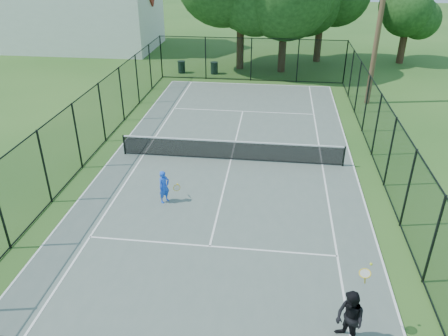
# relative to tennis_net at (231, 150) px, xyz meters

# --- Properties ---
(ground) EXTENTS (120.00, 120.00, 0.00)m
(ground) POSITION_rel_tennis_net_xyz_m (0.00, 0.00, -0.58)
(ground) COLOR #244F1B
(tennis_court) EXTENTS (11.00, 24.00, 0.06)m
(tennis_court) POSITION_rel_tennis_net_xyz_m (0.00, 0.00, -0.55)
(tennis_court) COLOR #57665D
(tennis_court) RESTS_ON ground
(tennis_net) EXTENTS (10.08, 0.08, 0.95)m
(tennis_net) POSITION_rel_tennis_net_xyz_m (0.00, 0.00, 0.00)
(tennis_net) COLOR black
(tennis_net) RESTS_ON tennis_court
(fence) EXTENTS (13.10, 26.10, 3.00)m
(fence) POSITION_rel_tennis_net_xyz_m (0.00, 0.00, 0.92)
(fence) COLOR black
(fence) RESTS_ON ground
(tree_far_right) EXTENTS (4.56, 4.56, 6.03)m
(tree_far_right) POSITION_rel_tennis_net_xyz_m (11.79, 19.53, 3.15)
(tree_far_right) COLOR #332114
(tree_far_right) RESTS_ON ground
(trash_bin_left) EXTENTS (0.58, 0.58, 0.89)m
(trash_bin_left) POSITION_rel_tennis_net_xyz_m (-5.34, 14.38, -0.13)
(trash_bin_left) COLOR black
(trash_bin_left) RESTS_ON ground
(trash_bin_right) EXTENTS (0.58, 0.58, 0.88)m
(trash_bin_right) POSITION_rel_tennis_net_xyz_m (-2.84, 14.42, -0.13)
(trash_bin_right) COLOR black
(trash_bin_right) RESTS_ON ground
(utility_pole) EXTENTS (1.40, 0.30, 7.85)m
(utility_pole) POSITION_rel_tennis_net_xyz_m (7.50, 9.00, 3.41)
(utility_pole) COLOR #4C3823
(utility_pole) RESTS_ON ground
(player_blue) EXTENTS (0.85, 0.56, 1.30)m
(player_blue) POSITION_rel_tennis_net_xyz_m (-2.12, -3.86, 0.13)
(player_blue) COLOR blue
(player_blue) RESTS_ON tennis_court
(player_black) EXTENTS (0.92, 1.05, 2.13)m
(player_black) POSITION_rel_tennis_net_xyz_m (3.96, -9.79, 0.28)
(player_black) COLOR black
(player_black) RESTS_ON tennis_court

